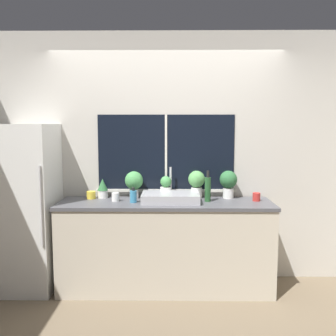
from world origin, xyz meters
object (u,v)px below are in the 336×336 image
(refrigerator, at_px, (23,207))
(mug_yellow, at_px, (91,195))
(potted_plant_far_left, at_px, (103,188))
(potted_plant_left, at_px, (134,182))
(potted_plant_center, at_px, (166,187))
(mug_red, at_px, (256,197))
(potted_plant_right, at_px, (197,182))
(sink, at_px, (170,197))
(potted_plant_far_right, at_px, (228,182))
(mug_white, at_px, (115,197))
(bottle_tall, at_px, (208,189))
(soap_bottle, at_px, (133,196))

(refrigerator, distance_m, mug_yellow, 0.71)
(mug_yellow, bearing_deg, potted_plant_far_left, 23.97)
(potted_plant_left, bearing_deg, potted_plant_center, 0.00)
(mug_red, bearing_deg, potted_plant_far_left, 174.73)
(refrigerator, distance_m, potted_plant_right, 1.84)
(sink, bearing_deg, potted_plant_center, 105.22)
(potted_plant_right, height_order, potted_plant_far_right, potted_plant_far_right)
(mug_white, bearing_deg, potted_plant_far_right, 8.21)
(potted_plant_far_right, height_order, bottle_tall, bottle_tall)
(refrigerator, distance_m, potted_plant_far_left, 0.84)
(potted_plant_left, bearing_deg, refrigerator, -171.59)
(sink, bearing_deg, refrigerator, 178.94)
(mug_yellow, bearing_deg, mug_red, -3.25)
(sink, xyz_separation_m, potted_plant_left, (-0.39, 0.20, 0.13))
(potted_plant_right, bearing_deg, potted_plant_far_right, 0.00)
(refrigerator, bearing_deg, potted_plant_far_left, 11.86)
(refrigerator, bearing_deg, potted_plant_far_right, 4.48)
(mug_yellow, relative_size, mug_red, 1.11)
(sink, relative_size, potted_plant_far_left, 2.81)
(potted_plant_far_left, bearing_deg, potted_plant_right, 0.00)
(potted_plant_far_left, bearing_deg, sink, -15.08)
(sink, relative_size, bottle_tall, 1.83)
(potted_plant_far_right, relative_size, mug_white, 3.43)
(soap_bottle, bearing_deg, mug_red, 4.05)
(refrigerator, relative_size, potted_plant_left, 5.94)
(soap_bottle, relative_size, mug_white, 1.78)
(potted_plant_center, distance_m, potted_plant_far_right, 0.68)
(potted_plant_center, distance_m, mug_red, 0.96)
(potted_plant_right, distance_m, mug_white, 0.88)
(potted_plant_right, relative_size, mug_red, 3.46)
(potted_plant_far_right, bearing_deg, mug_yellow, -178.02)
(mug_yellow, distance_m, mug_red, 1.74)
(potted_plant_far_left, distance_m, potted_plant_left, 0.35)
(potted_plant_right, distance_m, soap_bottle, 0.71)
(refrigerator, xyz_separation_m, mug_yellow, (0.69, 0.12, 0.10))
(potted_plant_center, relative_size, bottle_tall, 0.74)
(potted_plant_left, bearing_deg, mug_red, -6.65)
(sink, bearing_deg, soap_bottle, -173.68)
(sink, xyz_separation_m, bottle_tall, (0.38, 0.02, 0.09))
(potted_plant_center, relative_size, potted_plant_far_right, 0.80)
(soap_bottle, bearing_deg, bottle_tall, 4.30)
(mug_red, bearing_deg, potted_plant_center, 170.99)
(soap_bottle, bearing_deg, potted_plant_far_right, 13.50)
(potted_plant_far_right, bearing_deg, sink, -162.31)
(sink, relative_size, potted_plant_left, 2.02)
(potted_plant_right, height_order, bottle_tall, bottle_tall)
(sink, distance_m, potted_plant_left, 0.46)
(soap_bottle, bearing_deg, mug_white, 160.57)
(bottle_tall, bearing_deg, refrigerator, 179.61)
(bottle_tall, bearing_deg, potted_plant_far_left, 170.72)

